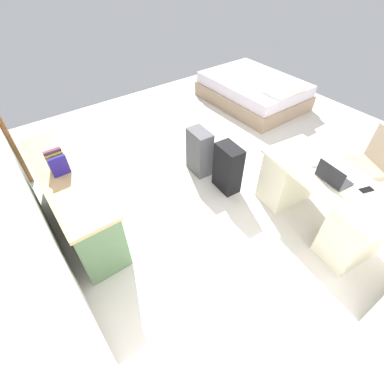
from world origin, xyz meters
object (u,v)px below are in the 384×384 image
at_px(cell_phone_near_laptop, 366,190).
at_px(suitcase_spare_grey, 199,152).
at_px(figurine_small, 51,155).
at_px(bed, 253,91).
at_px(desk, 320,199).
at_px(office_chair, 363,170).
at_px(laptop, 332,177).
at_px(computer_mouse, 314,164).
at_px(suitcase_black, 228,168).
at_px(credenza, 74,199).

bearing_deg(cell_phone_near_laptop, suitcase_spare_grey, 35.65).
bearing_deg(figurine_small, bed, -79.94).
bearing_deg(desk, office_chair, -92.18).
height_order(bed, laptop, laptop).
bearing_deg(bed, laptop, 147.25).
height_order(suitcase_spare_grey, cell_phone_near_laptop, cell_phone_near_laptop).
bearing_deg(computer_mouse, suitcase_black, 33.31).
height_order(office_chair, suitcase_spare_grey, office_chair).
distance_m(suitcase_black, cell_phone_near_laptop, 1.55).
height_order(desk, suitcase_spare_grey, desk).
bearing_deg(office_chair, laptop, 91.14).
relative_size(suitcase_spare_grey, cell_phone_near_laptop, 4.80).
relative_size(computer_mouse, figurine_small, 0.91).
relative_size(office_chair, computer_mouse, 9.40).
bearing_deg(suitcase_black, laptop, -158.29).
height_order(suitcase_black, cell_phone_near_laptop, cell_phone_near_laptop).
distance_m(credenza, bed, 4.01).
distance_m(laptop, computer_mouse, 0.27).
relative_size(credenza, cell_phone_near_laptop, 13.24).
distance_m(office_chair, computer_mouse, 0.91).
distance_m(credenza, suitcase_spare_grey, 1.73).
xyz_separation_m(office_chair, credenza, (1.67, 3.04, -0.04)).
xyz_separation_m(bed, computer_mouse, (-2.43, 1.65, 0.50)).
bearing_deg(suitcase_black, figurine_small, 68.57).
height_order(credenza, computer_mouse, credenza).
bearing_deg(bed, computer_mouse, 145.80).
distance_m(office_chair, laptop, 0.96).
xyz_separation_m(suitcase_spare_grey, cell_phone_near_laptop, (-1.91, -0.58, 0.41)).
bearing_deg(office_chair, suitcase_black, 48.29).
bearing_deg(laptop, computer_mouse, -16.36).
height_order(computer_mouse, cell_phone_near_laptop, computer_mouse).
xyz_separation_m(suitcase_spare_grey, figurine_small, (0.37, 1.73, 0.49)).
distance_m(suitcase_spare_grey, cell_phone_near_laptop, 2.04).
bearing_deg(computer_mouse, suitcase_spare_grey, 27.37).
xyz_separation_m(bed, suitcase_spare_grey, (-1.06, 2.15, 0.08)).
bearing_deg(bed, suitcase_black, 127.04).
distance_m(desk, computer_mouse, 0.42).
xyz_separation_m(credenza, bed, (1.00, -3.88, -0.14)).
bearing_deg(figurine_small, cell_phone_near_laptop, -134.60).
bearing_deg(figurine_small, suitcase_black, -115.87).
xyz_separation_m(office_chair, computer_mouse, (0.23, 0.81, 0.33)).
distance_m(suitcase_black, computer_mouse, 1.05).
bearing_deg(office_chair, desk, 87.82).
bearing_deg(desk, figurine_small, 48.80).
bearing_deg(suitcase_black, suitcase_spare_grey, 13.13).
distance_m(laptop, figurine_small, 2.94).
distance_m(suitcase_black, laptop, 1.26).
xyz_separation_m(desk, laptop, (-0.05, 0.07, 0.40)).
relative_size(credenza, bed, 0.95).
bearing_deg(computer_mouse, cell_phone_near_laptop, -163.72).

